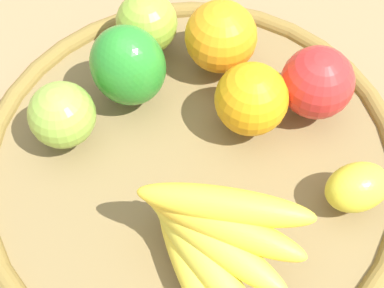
% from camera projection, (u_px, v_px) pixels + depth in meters
% --- Properties ---
extents(ground_plane, '(2.40, 2.40, 0.00)m').
position_uv_depth(ground_plane, '(192.00, 169.00, 0.60)').
color(ground_plane, '#916E49').
rests_on(ground_plane, ground).
extents(basket, '(0.45, 0.45, 0.03)m').
position_uv_depth(basket, '(192.00, 162.00, 0.59)').
color(basket, olive).
rests_on(basket, ground_plane).
extents(orange_0, '(0.11, 0.11, 0.07)m').
position_uv_depth(orange_0, '(251.00, 99.00, 0.56)').
color(orange_0, orange).
rests_on(orange_0, basket).
extents(orange_1, '(0.08, 0.08, 0.08)m').
position_uv_depth(orange_1, '(221.00, 37.00, 0.61)').
color(orange_1, orange).
rests_on(orange_1, basket).
extents(apple_0, '(0.08, 0.08, 0.07)m').
position_uv_depth(apple_0, '(147.00, 23.00, 0.62)').
color(apple_0, '#88AF36').
rests_on(apple_0, basket).
extents(apple_1, '(0.10, 0.10, 0.08)m').
position_uv_depth(apple_1, '(317.00, 83.00, 0.57)').
color(apple_1, red).
rests_on(apple_1, basket).
extents(banana_bunch, '(0.15, 0.14, 0.08)m').
position_uv_depth(banana_bunch, '(211.00, 239.00, 0.48)').
color(banana_bunch, yellow).
rests_on(banana_bunch, basket).
extents(apple_2, '(0.09, 0.09, 0.07)m').
position_uv_depth(apple_2, '(61.00, 117.00, 0.56)').
color(apple_2, '#8AB43E').
rests_on(apple_2, basket).
extents(bell_pepper, '(0.10, 0.09, 0.09)m').
position_uv_depth(bell_pepper, '(128.00, 66.00, 0.58)').
color(bell_pepper, '#298829').
rests_on(bell_pepper, basket).
extents(lemon_0, '(0.08, 0.07, 0.05)m').
position_uv_depth(lemon_0, '(357.00, 187.00, 0.53)').
color(lemon_0, yellow).
rests_on(lemon_0, basket).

